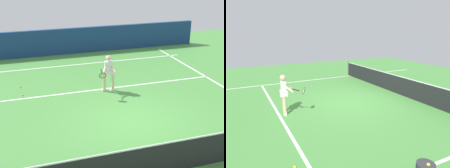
% 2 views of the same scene
% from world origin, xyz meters
% --- Properties ---
extents(ground_plane, '(24.23, 24.23, 0.00)m').
position_xyz_m(ground_plane, '(0.00, 0.00, 0.00)').
color(ground_plane, '#4C9342').
extents(service_line_marking, '(9.77, 0.10, 0.01)m').
position_xyz_m(service_line_marking, '(0.00, -3.16, 0.00)').
color(service_line_marking, white).
rests_on(service_line_marking, ground).
extents(sideline_left_marking, '(0.10, 16.63, 0.01)m').
position_xyz_m(sideline_left_marking, '(-4.89, 0.00, 0.00)').
color(sideline_left_marking, white).
rests_on(sideline_left_marking, ground).
extents(sideline_right_marking, '(0.10, 16.63, 0.01)m').
position_xyz_m(sideline_right_marking, '(4.89, 0.00, 0.00)').
color(sideline_right_marking, white).
rests_on(sideline_right_marking, ground).
extents(court_net, '(10.45, 0.08, 1.02)m').
position_xyz_m(court_net, '(0.00, 2.88, 0.48)').
color(court_net, '#4C4C51').
rests_on(court_net, ground).
extents(tennis_player, '(0.87, 0.91, 1.55)m').
position_xyz_m(tennis_player, '(0.02, -2.89, 0.85)').
color(tennis_player, beige).
rests_on(tennis_player, ground).
extents(tennis_ball_mid, '(0.07, 0.07, 0.07)m').
position_xyz_m(tennis_ball_mid, '(3.50, -3.49, 0.03)').
color(tennis_ball_mid, '#D1E533').
rests_on(tennis_ball_mid, ground).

